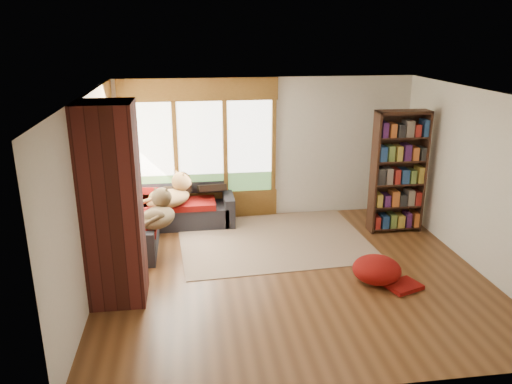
{
  "coord_description": "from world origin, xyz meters",
  "views": [
    {
      "loc": [
        -1.42,
        -6.44,
        3.41
      ],
      "look_at": [
        -0.39,
        1.0,
        0.95
      ],
      "focal_mm": 35.0,
      "sensor_mm": 36.0,
      "label": 1
    }
  ],
  "objects_px": {
    "pouf": "(377,269)",
    "dog_tan": "(171,189)",
    "sectional_sofa": "(160,219)",
    "bookshelf": "(398,172)",
    "area_rug": "(273,240)",
    "brick_chimney": "(112,206)",
    "dog_brindle": "(158,207)"
  },
  "relations": [
    {
      "from": "sectional_sofa",
      "to": "dog_tan",
      "type": "height_order",
      "value": "dog_tan"
    },
    {
      "from": "brick_chimney",
      "to": "area_rug",
      "type": "height_order",
      "value": "brick_chimney"
    },
    {
      "from": "brick_chimney",
      "to": "dog_brindle",
      "type": "relative_size",
      "value": 2.83
    },
    {
      "from": "sectional_sofa",
      "to": "bookshelf",
      "type": "relative_size",
      "value": 1.03
    },
    {
      "from": "brick_chimney",
      "to": "pouf",
      "type": "distance_m",
      "value": 3.71
    },
    {
      "from": "area_rug",
      "to": "pouf",
      "type": "distance_m",
      "value": 2.03
    },
    {
      "from": "bookshelf",
      "to": "dog_tan",
      "type": "bearing_deg",
      "value": 172.93
    },
    {
      "from": "bookshelf",
      "to": "pouf",
      "type": "distance_m",
      "value": 2.23
    },
    {
      "from": "sectional_sofa",
      "to": "brick_chimney",
      "type": "bearing_deg",
      "value": -102.22
    },
    {
      "from": "brick_chimney",
      "to": "dog_brindle",
      "type": "xyz_separation_m",
      "value": [
        0.47,
        1.38,
        -0.53
      ]
    },
    {
      "from": "dog_brindle",
      "to": "area_rug",
      "type": "bearing_deg",
      "value": -71.34
    },
    {
      "from": "pouf",
      "to": "dog_tan",
      "type": "relative_size",
      "value": 0.68
    },
    {
      "from": "pouf",
      "to": "brick_chimney",
      "type": "bearing_deg",
      "value": 179.18
    },
    {
      "from": "pouf",
      "to": "dog_tan",
      "type": "distance_m",
      "value": 3.72
    },
    {
      "from": "brick_chimney",
      "to": "dog_tan",
      "type": "xyz_separation_m",
      "value": [
        0.65,
        2.22,
        -0.52
      ]
    },
    {
      "from": "area_rug",
      "to": "dog_brindle",
      "type": "relative_size",
      "value": 3.38
    },
    {
      "from": "brick_chimney",
      "to": "dog_brindle",
      "type": "bearing_deg",
      "value": 71.14
    },
    {
      "from": "sectional_sofa",
      "to": "area_rug",
      "type": "height_order",
      "value": "sectional_sofa"
    },
    {
      "from": "area_rug",
      "to": "pouf",
      "type": "relative_size",
      "value": 4.56
    },
    {
      "from": "sectional_sofa",
      "to": "pouf",
      "type": "bearing_deg",
      "value": -34.1
    },
    {
      "from": "bookshelf",
      "to": "dog_tan",
      "type": "relative_size",
      "value": 2.14
    },
    {
      "from": "area_rug",
      "to": "brick_chimney",
      "type": "bearing_deg",
      "value": -146.04
    },
    {
      "from": "area_rug",
      "to": "bookshelf",
      "type": "xyz_separation_m",
      "value": [
        2.2,
        0.17,
        1.06
      ]
    },
    {
      "from": "sectional_sofa",
      "to": "dog_tan",
      "type": "distance_m",
      "value": 0.55
    },
    {
      "from": "area_rug",
      "to": "pouf",
      "type": "bearing_deg",
      "value": -53.57
    },
    {
      "from": "area_rug",
      "to": "dog_tan",
      "type": "height_order",
      "value": "dog_tan"
    },
    {
      "from": "area_rug",
      "to": "bookshelf",
      "type": "distance_m",
      "value": 2.45
    },
    {
      "from": "brick_chimney",
      "to": "sectional_sofa",
      "type": "relative_size",
      "value": 1.18
    },
    {
      "from": "brick_chimney",
      "to": "bookshelf",
      "type": "height_order",
      "value": "brick_chimney"
    },
    {
      "from": "area_rug",
      "to": "bookshelf",
      "type": "relative_size",
      "value": 1.46
    },
    {
      "from": "brick_chimney",
      "to": "area_rug",
      "type": "bearing_deg",
      "value": 33.96
    },
    {
      "from": "dog_brindle",
      "to": "dog_tan",
      "type": "bearing_deg",
      "value": 0.57
    }
  ]
}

